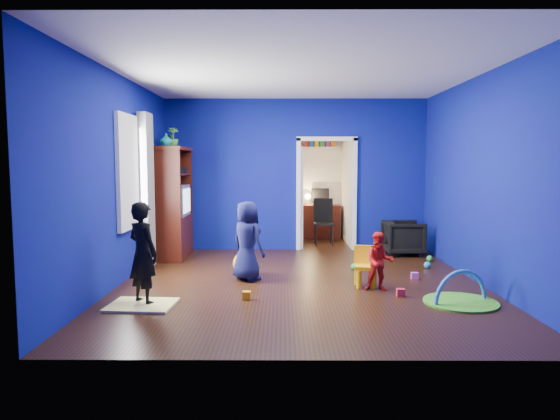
{
  "coord_description": "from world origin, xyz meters",
  "views": [
    {
      "loc": [
        -0.24,
        -6.87,
        1.68
      ],
      "look_at": [
        -0.28,
        0.4,
        0.99
      ],
      "focal_mm": 32.0,
      "sensor_mm": 36.0,
      "label": 1
    }
  ],
  "objects_px": {
    "armchair": "(403,238)",
    "child_black": "(143,253)",
    "toddler_red": "(379,261)",
    "folding_chair": "(324,223)",
    "tv_armoire": "(171,203)",
    "play_mat": "(461,302)",
    "hopper_ball": "(245,264)",
    "vase": "(166,140)",
    "study_desk": "(320,221)",
    "child_navy": "(247,241)",
    "kid_chair": "(365,269)",
    "crt_tv": "(174,200)"
  },
  "relations": [
    {
      "from": "crt_tv",
      "to": "folding_chair",
      "type": "distance_m",
      "value": 3.15
    },
    {
      "from": "toddler_red",
      "to": "folding_chair",
      "type": "height_order",
      "value": "folding_chair"
    },
    {
      "from": "child_navy",
      "to": "child_black",
      "type": "bearing_deg",
      "value": 89.9
    },
    {
      "from": "armchair",
      "to": "toddler_red",
      "type": "relative_size",
      "value": 0.89
    },
    {
      "from": "child_black",
      "to": "play_mat",
      "type": "xyz_separation_m",
      "value": [
        3.8,
        0.06,
        -0.6
      ]
    },
    {
      "from": "child_black",
      "to": "crt_tv",
      "type": "relative_size",
      "value": 1.75
    },
    {
      "from": "vase",
      "to": "kid_chair",
      "type": "distance_m",
      "value": 4.02
    },
    {
      "from": "toddler_red",
      "to": "kid_chair",
      "type": "bearing_deg",
      "value": 130.89
    },
    {
      "from": "hopper_ball",
      "to": "child_black",
      "type": "bearing_deg",
      "value": -126.72
    },
    {
      "from": "kid_chair",
      "to": "child_black",
      "type": "bearing_deg",
      "value": -152.59
    },
    {
      "from": "child_black",
      "to": "toddler_red",
      "type": "relative_size",
      "value": 1.58
    },
    {
      "from": "kid_chair",
      "to": "armchair",
      "type": "bearing_deg",
      "value": 75.78
    },
    {
      "from": "folding_chair",
      "to": "armchair",
      "type": "bearing_deg",
      "value": -38.66
    },
    {
      "from": "armchair",
      "to": "child_black",
      "type": "height_order",
      "value": "child_black"
    },
    {
      "from": "toddler_red",
      "to": "vase",
      "type": "distance_m",
      "value": 4.17
    },
    {
      "from": "play_mat",
      "to": "folding_chair",
      "type": "relative_size",
      "value": 0.95
    },
    {
      "from": "child_black",
      "to": "kid_chair",
      "type": "distance_m",
      "value": 2.93
    },
    {
      "from": "vase",
      "to": "tv_armoire",
      "type": "bearing_deg",
      "value": 90.0
    },
    {
      "from": "tv_armoire",
      "to": "kid_chair",
      "type": "distance_m",
      "value": 3.81
    },
    {
      "from": "child_black",
      "to": "hopper_ball",
      "type": "xyz_separation_m",
      "value": [
        1.1,
        1.48,
        -0.43
      ]
    },
    {
      "from": "child_black",
      "to": "folding_chair",
      "type": "height_order",
      "value": "child_black"
    },
    {
      "from": "kid_chair",
      "to": "study_desk",
      "type": "xyz_separation_m",
      "value": [
        -0.28,
        4.45,
        0.12
      ]
    },
    {
      "from": "tv_armoire",
      "to": "crt_tv",
      "type": "distance_m",
      "value": 0.06
    },
    {
      "from": "child_navy",
      "to": "tv_armoire",
      "type": "relative_size",
      "value": 0.58
    },
    {
      "from": "child_navy",
      "to": "study_desk",
      "type": "bearing_deg",
      "value": -65.2
    },
    {
      "from": "folding_chair",
      "to": "tv_armoire",
      "type": "bearing_deg",
      "value": -153.73
    },
    {
      "from": "vase",
      "to": "study_desk",
      "type": "bearing_deg",
      "value": 43.27
    },
    {
      "from": "armchair",
      "to": "kid_chair",
      "type": "xyz_separation_m",
      "value": [
        -1.09,
        -2.39,
        -0.06
      ]
    },
    {
      "from": "toddler_red",
      "to": "tv_armoire",
      "type": "bearing_deg",
      "value": 148.68
    },
    {
      "from": "folding_chair",
      "to": "play_mat",
      "type": "bearing_deg",
      "value": -73.14
    },
    {
      "from": "tv_armoire",
      "to": "crt_tv",
      "type": "bearing_deg",
      "value": 0.0
    },
    {
      "from": "study_desk",
      "to": "armchair",
      "type": "bearing_deg",
      "value": -56.28
    },
    {
      "from": "hopper_ball",
      "to": "kid_chair",
      "type": "height_order",
      "value": "kid_chair"
    },
    {
      "from": "child_black",
      "to": "child_navy",
      "type": "height_order",
      "value": "child_black"
    },
    {
      "from": "armchair",
      "to": "vase",
      "type": "height_order",
      "value": "vase"
    },
    {
      "from": "toddler_red",
      "to": "play_mat",
      "type": "bearing_deg",
      "value": -30.54
    },
    {
      "from": "play_mat",
      "to": "folding_chair",
      "type": "height_order",
      "value": "folding_chair"
    },
    {
      "from": "child_navy",
      "to": "folding_chair",
      "type": "height_order",
      "value": "child_navy"
    },
    {
      "from": "armchair",
      "to": "hopper_ball",
      "type": "height_order",
      "value": "armchair"
    },
    {
      "from": "study_desk",
      "to": "hopper_ball",
      "type": "bearing_deg",
      "value": -110.06
    },
    {
      "from": "armchair",
      "to": "kid_chair",
      "type": "relative_size",
      "value": 1.38
    },
    {
      "from": "toddler_red",
      "to": "hopper_ball",
      "type": "relative_size",
      "value": 2.08
    },
    {
      "from": "child_navy",
      "to": "vase",
      "type": "distance_m",
      "value": 2.54
    },
    {
      "from": "toddler_red",
      "to": "tv_armoire",
      "type": "distance_m",
      "value": 4.02
    },
    {
      "from": "child_black",
      "to": "hopper_ball",
      "type": "relative_size",
      "value": 3.3
    },
    {
      "from": "vase",
      "to": "play_mat",
      "type": "bearing_deg",
      "value": -32.3
    },
    {
      "from": "child_navy",
      "to": "study_desk",
      "type": "distance_m",
      "value": 4.3
    },
    {
      "from": "vase",
      "to": "study_desk",
      "type": "xyz_separation_m",
      "value": [
        2.81,
        2.65,
        -1.69
      ]
    },
    {
      "from": "vase",
      "to": "child_black",
      "type": "bearing_deg",
      "value": -83.26
    },
    {
      "from": "tv_armoire",
      "to": "folding_chair",
      "type": "bearing_deg",
      "value": 26.27
    }
  ]
}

